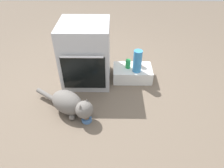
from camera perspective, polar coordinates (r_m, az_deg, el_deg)
ground at (r=2.56m, az=-6.60°, el=-3.86°), size 8.00×8.00×0.00m
oven at (r=2.65m, az=-7.30°, el=8.42°), size 0.61×0.63×0.80m
pantry_cabinet at (r=2.82m, az=5.68°, el=3.03°), size 0.52×0.33×0.17m
food_bowl at (r=2.27m, az=-7.09°, el=-9.64°), size 0.11×0.11×0.07m
cat at (r=2.30m, az=-11.53°, el=-5.38°), size 0.74×0.52×0.28m
sauce_jar at (r=2.80m, az=7.43°, el=6.42°), size 0.08×0.08×0.14m
soda_can at (r=2.74m, az=4.48°, el=5.64°), size 0.07×0.07×0.12m
water_bottle at (r=2.63m, az=7.10°, el=6.31°), size 0.11×0.11×0.30m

